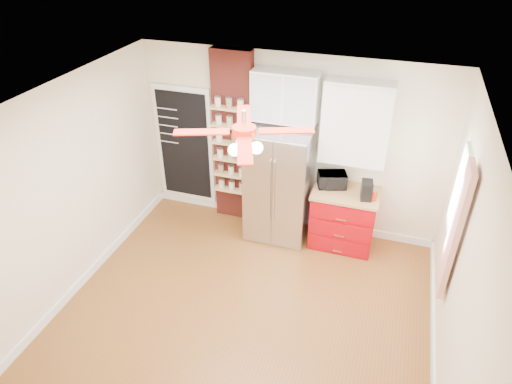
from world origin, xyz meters
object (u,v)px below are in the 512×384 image
(fridge, at_px, (279,184))
(canister_left, at_px, (373,195))
(ceiling_fan, at_px, (244,132))
(red_cabinet, at_px, (343,218))
(pantry_jar_oats, at_px, (219,136))
(coffee_maker, at_px, (367,190))
(toaster_oven, at_px, (332,180))

(fridge, bearing_deg, canister_left, -1.34)
(ceiling_fan, bearing_deg, red_cabinet, 61.29)
(ceiling_fan, bearing_deg, pantry_jar_oats, 119.95)
(fridge, relative_size, pantry_jar_oats, 12.68)
(pantry_jar_oats, bearing_deg, canister_left, -4.38)
(coffee_maker, distance_m, pantry_jar_oats, 2.26)
(red_cabinet, xyz_separation_m, canister_left, (0.37, -0.08, 0.52))
(red_cabinet, xyz_separation_m, toaster_oven, (-0.23, 0.09, 0.56))
(red_cabinet, height_order, toaster_oven, toaster_oven)
(red_cabinet, relative_size, canister_left, 6.34)
(toaster_oven, distance_m, coffee_maker, 0.53)
(red_cabinet, height_order, coffee_maker, coffee_maker)
(ceiling_fan, distance_m, toaster_oven, 2.37)
(fridge, bearing_deg, ceiling_fan, -88.24)
(toaster_oven, height_order, canister_left, toaster_oven)
(toaster_oven, relative_size, pantry_jar_oats, 2.86)
(coffee_maker, bearing_deg, canister_left, -8.14)
(ceiling_fan, xyz_separation_m, canister_left, (1.29, 1.60, -1.45))
(coffee_maker, bearing_deg, fridge, 169.55)
(fridge, relative_size, red_cabinet, 1.86)
(pantry_jar_oats, bearing_deg, ceiling_fan, -60.05)
(canister_left, relative_size, pantry_jar_oats, 1.07)
(toaster_oven, bearing_deg, canister_left, -34.40)
(fridge, relative_size, coffee_maker, 6.56)
(ceiling_fan, relative_size, toaster_oven, 3.55)
(fridge, distance_m, canister_left, 1.34)
(ceiling_fan, distance_m, canister_left, 2.51)
(fridge, bearing_deg, pantry_jar_oats, 171.48)
(canister_left, xyz_separation_m, pantry_jar_oats, (-2.31, 0.18, 0.47))
(fridge, height_order, coffee_maker, fridge)
(fridge, distance_m, pantry_jar_oats, 1.14)
(fridge, bearing_deg, red_cabinet, 2.95)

